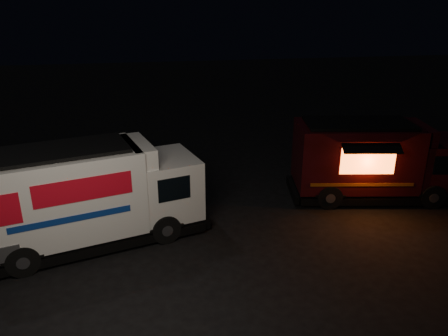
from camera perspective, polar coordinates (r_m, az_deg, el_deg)
ground at (r=12.52m, az=-0.30°, el=-10.34°), size 80.00×80.00×0.00m
white_truck at (r=12.75m, az=-17.00°, el=-3.35°), size 6.75×3.75×2.90m
red_truck at (r=15.96m, az=19.30°, el=1.00°), size 6.14×3.15×2.73m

